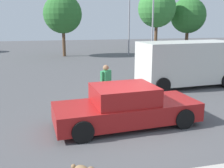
# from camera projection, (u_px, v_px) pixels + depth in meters

# --- Properties ---
(ground_plane) EXTENTS (80.00, 80.00, 0.00)m
(ground_plane) POSITION_uv_depth(u_px,v_px,m) (127.00, 128.00, 8.33)
(ground_plane) COLOR #515154
(sedan_foreground) EXTENTS (4.74, 2.11, 1.32)m
(sedan_foreground) POSITION_uv_depth(u_px,v_px,m) (126.00, 107.00, 8.42)
(sedan_foreground) COLOR maroon
(sedan_foreground) RESTS_ON ground_plane
(van_white) EXTENTS (4.98, 2.45, 2.29)m
(van_white) POSITION_uv_depth(u_px,v_px,m) (186.00, 62.00, 13.43)
(van_white) COLOR silver
(van_white) RESTS_ON ground_plane
(pedestrian) EXTENTS (0.46, 0.44, 1.66)m
(pedestrian) POSITION_uv_depth(u_px,v_px,m) (106.00, 82.00, 10.24)
(pedestrian) COLOR navy
(pedestrian) RESTS_ON ground_plane
(light_post_near) EXTENTS (0.44, 0.44, 5.54)m
(light_post_near) POSITION_uv_depth(u_px,v_px,m) (153.00, 15.00, 22.50)
(light_post_near) COLOR gray
(light_post_near) RESTS_ON ground_plane
(light_post_mid) EXTENTS (0.44, 0.44, 7.10)m
(light_post_mid) POSITION_uv_depth(u_px,v_px,m) (129.00, 6.00, 25.22)
(light_post_mid) COLOR gray
(light_post_mid) RESTS_ON ground_plane
(tree_back_left) EXTENTS (4.29, 4.29, 6.85)m
(tree_back_left) POSITION_uv_depth(u_px,v_px,m) (157.00, 8.00, 29.74)
(tree_back_left) COLOR brown
(tree_back_left) RESTS_ON ground_plane
(tree_back_center) EXTENTS (4.27, 4.27, 6.09)m
(tree_back_center) POSITION_uv_depth(u_px,v_px,m) (188.00, 16.00, 31.96)
(tree_back_center) COLOR brown
(tree_back_center) RESTS_ON ground_plane
(tree_back_right) EXTENTS (3.58, 3.58, 5.73)m
(tree_back_right) POSITION_uv_depth(u_px,v_px,m) (63.00, 14.00, 24.32)
(tree_back_right) COLOR brown
(tree_back_right) RESTS_ON ground_plane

